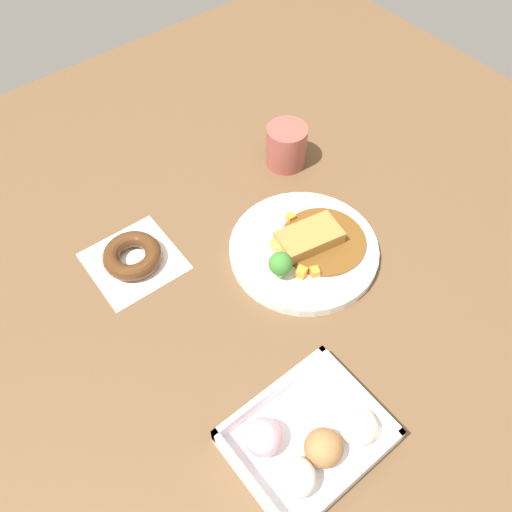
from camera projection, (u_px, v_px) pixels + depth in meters
ground_plane at (279, 305)px, 0.86m from camera, size 1.60×1.60×0.00m
curry_plate at (304, 248)px, 0.91m from camera, size 0.25×0.25×0.07m
donut_box at (309, 443)px, 0.70m from camera, size 0.20×0.16×0.06m
chocolate_ring_donut at (133, 256)px, 0.90m from camera, size 0.15×0.15×0.03m
coffee_mug at (286, 146)px, 1.02m from camera, size 0.08×0.08×0.08m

